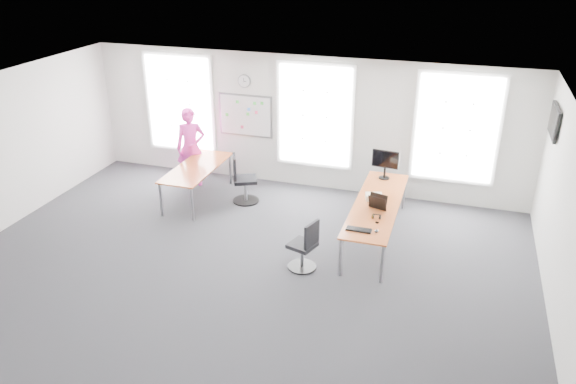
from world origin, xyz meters
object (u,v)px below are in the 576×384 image
(desk_right, at_px, (377,205))
(person, at_px, (191,147))
(chair_left, at_px, (242,182))
(headphones, at_px, (376,217))
(desk_left, at_px, (197,169))
(keyboard, at_px, (359,230))
(monitor, at_px, (385,162))
(chair_right, at_px, (305,248))

(desk_right, bearing_deg, person, 163.95)
(desk_right, xyz_separation_m, chair_left, (-3.03, 0.76, -0.23))
(headphones, bearing_deg, desk_left, 146.02)
(desk_right, relative_size, keyboard, 7.09)
(desk_right, distance_m, person, 4.67)
(desk_left, bearing_deg, chair_left, 9.44)
(desk_right, height_order, person, person)
(chair_left, height_order, keyboard, chair_left)
(desk_right, bearing_deg, desk_left, 171.57)
(monitor, bearing_deg, chair_right, -103.37)
(person, bearing_deg, chair_right, -61.54)
(desk_left, height_order, person, person)
(desk_left, height_order, keyboard, keyboard)
(chair_right, xyz_separation_m, headphones, (1.07, 0.81, 0.38))
(chair_right, bearing_deg, desk_left, -106.14)
(chair_left, bearing_deg, person, 45.40)
(desk_right, bearing_deg, headphones, -82.28)
(desk_left, bearing_deg, desk_right, -8.43)
(desk_right, distance_m, headphones, 0.65)
(desk_left, distance_m, chair_left, 1.03)
(desk_right, height_order, chair_right, chair_right)
(desk_left, bearing_deg, monitor, 8.77)
(person, distance_m, headphones, 4.96)
(monitor, bearing_deg, desk_left, -165.33)
(chair_right, bearing_deg, person, -110.20)
(person, bearing_deg, monitor, -24.60)
(desk_left, relative_size, person, 1.15)
(person, bearing_deg, chair_left, -43.48)
(person, bearing_deg, desk_right, -39.55)
(desk_right, distance_m, desk_left, 4.06)
(chair_left, bearing_deg, keyboard, -148.02)
(person, xyz_separation_m, headphones, (4.57, -1.93, -0.12))
(desk_left, xyz_separation_m, monitor, (3.96, 0.61, 0.42))
(desk_right, xyz_separation_m, monitor, (-0.06, 1.21, 0.42))
(chair_left, xyz_separation_m, person, (-1.46, 0.53, 0.44))
(desk_right, relative_size, chair_left, 2.87)
(chair_right, xyz_separation_m, keyboard, (0.86, 0.29, 0.35))
(desk_right, xyz_separation_m, chair_right, (-0.99, -1.45, -0.29))
(chair_left, relative_size, headphones, 6.74)
(desk_right, relative_size, desk_left, 1.48)
(chair_right, height_order, monitor, monitor)
(keyboard, height_order, monitor, monitor)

